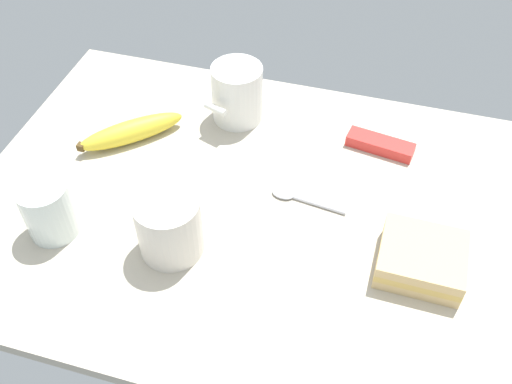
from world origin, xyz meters
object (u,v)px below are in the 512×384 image
at_px(snack_bar, 380,145).
at_px(spoon, 297,198).
at_px(banana, 131,131).
at_px(coffee_mug_milky, 237,93).
at_px(glass_of_milk, 49,212).
at_px(coffee_mug_black, 169,225).
at_px(sandwich_main, 421,259).

bearing_deg(snack_bar, spoon, -116.72).
distance_m(banana, spoon, 0.31).
height_order(coffee_mug_milky, snack_bar, coffee_mug_milky).
height_order(coffee_mug_milky, banana, coffee_mug_milky).
xyz_separation_m(banana, spoon, (0.31, -0.06, -0.02)).
bearing_deg(spoon, glass_of_milk, -154.60).
relative_size(coffee_mug_milky, snack_bar, 1.00).
distance_m(coffee_mug_black, sandwich_main, 0.36).
bearing_deg(glass_of_milk, coffee_mug_black, 5.38).
height_order(coffee_mug_black, snack_bar, coffee_mug_black).
bearing_deg(spoon, banana, 169.25).
height_order(coffee_mug_milky, glass_of_milk, coffee_mug_milky).
distance_m(coffee_mug_milky, banana, 0.19).
bearing_deg(sandwich_main, glass_of_milk, -171.71).
xyz_separation_m(coffee_mug_milky, snack_bar, (0.26, -0.02, -0.04)).
bearing_deg(snack_bar, banana, -158.10).
distance_m(coffee_mug_milky, snack_bar, 0.26).
height_order(coffee_mug_black, spoon, coffee_mug_black).
bearing_deg(banana, spoon, -10.75).
bearing_deg(spoon, sandwich_main, -22.48).
relative_size(glass_of_milk, snack_bar, 0.80).
bearing_deg(banana, coffee_mug_black, -52.56).
height_order(sandwich_main, spoon, sandwich_main).
relative_size(glass_of_milk, spoon, 0.75).
relative_size(banana, spoon, 1.32).
xyz_separation_m(coffee_mug_black, sandwich_main, (0.35, 0.06, -0.03)).
distance_m(coffee_mug_milky, sandwich_main, 0.43).
xyz_separation_m(spoon, snack_bar, (0.11, 0.15, 0.01)).
xyz_separation_m(sandwich_main, snack_bar, (-0.09, 0.23, -0.01)).
bearing_deg(coffee_mug_black, snack_bar, 48.17).
bearing_deg(snack_bar, coffee_mug_black, -122.68).
bearing_deg(banana, snack_bar, 12.75).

